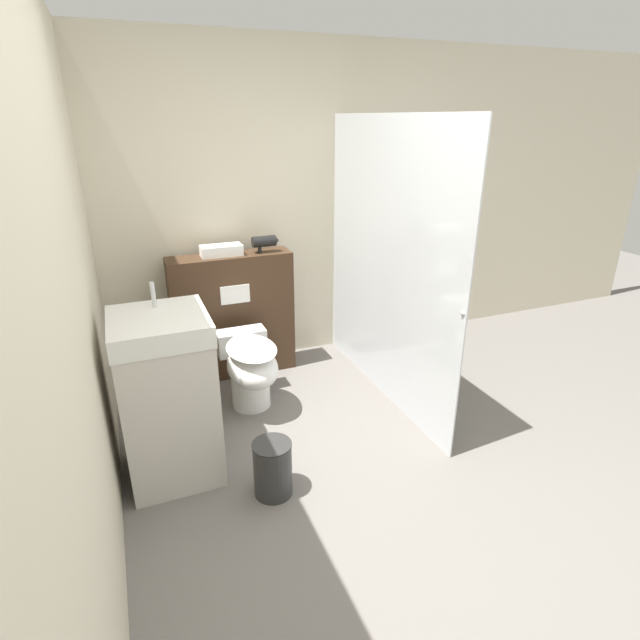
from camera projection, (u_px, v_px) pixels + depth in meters
ground_plane at (418, 522)px, 2.57m from camera, size 12.00×12.00×0.00m
wall_back at (280, 209)px, 3.99m from camera, size 8.00×0.06×2.50m
wall_side_left at (62, 348)px, 1.59m from camera, size 0.06×8.00×2.50m
partition_panel at (233, 315)px, 3.92m from camera, size 0.93×0.25×0.98m
shower_glass at (386, 266)px, 3.45m from camera, size 0.04×1.80×1.96m
toilet at (250, 368)px, 3.48m from camera, size 0.35×0.62×0.50m
sink_vanity at (168, 397)px, 2.77m from camera, size 0.50×0.53×1.12m
hair_drier at (265, 241)px, 3.78m from camera, size 0.21×0.08×0.13m
folded_towel at (221, 250)px, 3.70m from camera, size 0.30×0.14×0.08m
waste_bin at (273, 469)px, 2.71m from camera, size 0.22×0.22×0.32m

